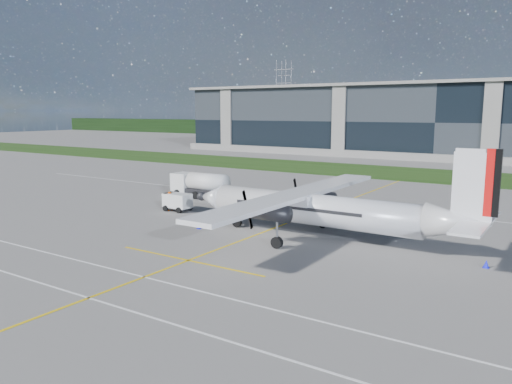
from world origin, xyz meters
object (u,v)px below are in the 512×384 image
Objects in this scene: pylon_west at (284,98)px; safety_cone_nose_port at (199,226)px; ground_crew_person at (170,200)px; baggage_tug at (177,202)px; turboprop_aircraft at (323,192)px; fuel_tanker_truck at (197,185)px; safety_cone_tail at (486,264)px; safety_cone_fwd at (202,218)px; safety_cone_stbdwing at (363,207)px.

pylon_west is 168.40m from safety_cone_nose_port.
baggage_tug is at bearing -49.69° from ground_crew_person.
fuel_tanker_truck is (-20.48, 9.69, -2.31)m from turboprop_aircraft.
ground_crew_person reaches higher than safety_cone_tail.
turboprop_aircraft is at bearing -58.95° from pylon_west.
pylon_west is 60.00× the size of safety_cone_tail.
fuel_tanker_truck is 3.53× the size of ground_crew_person.
pylon_west reaches higher than safety_cone_tail.
baggage_tug is at bearing 171.64° from turboprop_aircraft.
baggage_tug is at bearing 144.82° from safety_cone_nose_port.
ground_crew_person is 8.56m from safety_cone_nose_port.
pylon_west is 178.19m from safety_cone_tail.
safety_cone_tail is at bearing -5.97° from baggage_tug.
baggage_tug reaches higher than safety_cone_fwd.
pylon_west is 60.00× the size of safety_cone_nose_port.
safety_cone_nose_port is at bearing -54.58° from safety_cone_fwd.
pylon_west is at bearing 116.32° from baggage_tug.
ground_crew_person is at bearing -145.78° from safety_cone_stbdwing.
baggage_tug reaches higher than safety_cone_nose_port.
safety_cone_tail is (21.91, 1.69, 0.00)m from safety_cone_nose_port.
turboprop_aircraft is at bearing -25.31° from fuel_tanker_truck.
turboprop_aircraft reaches higher than fuel_tanker_truck.
safety_cone_tail is at bearing -17.61° from fuel_tanker_truck.
safety_cone_fwd and safety_cone_stbdwing have the same top height.
ground_crew_person is (-17.64, 2.19, -2.66)m from turboprop_aircraft.
turboprop_aircraft is 12.11m from safety_cone_tail.
safety_cone_nose_port is at bearing -35.18° from baggage_tug.
ground_crew_person is 29.36m from safety_cone_tail.
fuel_tanker_truck is at bearing 131.85° from safety_cone_fwd.
safety_cone_tail is (23.76, -0.90, 0.00)m from safety_cone_fwd.
safety_cone_fwd is at bearing -91.67° from ground_crew_person.
baggage_tug is 1.34× the size of ground_crew_person.
safety_cone_tail is (13.39, -13.46, 0.00)m from safety_cone_stbdwing.
safety_cone_tail is at bearing -2.17° from safety_cone_fwd.
safety_cone_stbdwing and safety_cone_tail have the same top height.
baggage_tug is (3.52, -7.19, -0.56)m from fuel_tanker_truck.
ground_crew_person is at bearing -156.10° from baggage_tug.
ground_crew_person is at bearing 172.91° from turboprop_aircraft.
pylon_west reaches higher than ground_crew_person.
safety_cone_stbdwing is at bearing 60.63° from safety_cone_nose_port.
safety_cone_stbdwing is at bearing -57.09° from pylon_west.
turboprop_aircraft is at bearing -82.09° from safety_cone_stbdwing.
ground_crew_person is at bearing -69.22° from fuel_tanker_truck.
safety_cone_stbdwing is at bearing 97.91° from turboprop_aircraft.
safety_cone_nose_port and safety_cone_tail have the same top height.
safety_cone_stbdwing is (-1.80, 12.96, -3.49)m from turboprop_aircraft.
safety_cone_stbdwing is (15.16, 10.47, -0.62)m from baggage_tug.
turboprop_aircraft is 49.81× the size of safety_cone_stbdwing.
ground_crew_person reaches higher than safety_cone_stbdwing.
ground_crew_person is (2.84, -7.49, -0.35)m from fuel_tanker_truck.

